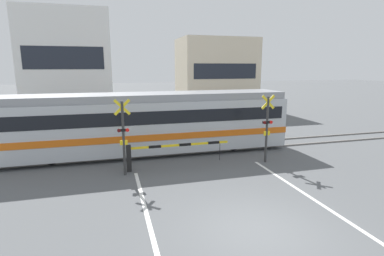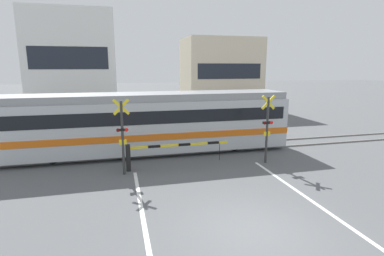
% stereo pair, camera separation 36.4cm
% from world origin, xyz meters
% --- Properties ---
extents(ground_plane, '(160.00, 160.00, 0.00)m').
position_xyz_m(ground_plane, '(0.00, 0.00, 0.00)').
color(ground_plane, '#56595B').
extents(rail_track_near, '(50.00, 0.10, 0.08)m').
position_xyz_m(rail_track_near, '(0.00, 7.84, 0.04)').
color(rail_track_near, gray).
rests_on(rail_track_near, ground_plane).
extents(rail_track_far, '(50.00, 0.10, 0.08)m').
position_xyz_m(rail_track_far, '(0.00, 9.28, 0.04)').
color(rail_track_far, gray).
rests_on(rail_track_far, ground_plane).
extents(road_stripe_left, '(0.14, 9.61, 0.01)m').
position_xyz_m(road_stripe_left, '(-2.87, 0.81, 0.00)').
color(road_stripe_left, white).
rests_on(road_stripe_left, ground_plane).
extents(road_stripe_right, '(0.14, 9.61, 0.01)m').
position_xyz_m(road_stripe_right, '(2.87, 0.81, 0.00)').
color(road_stripe_right, white).
rests_on(road_stripe_right, ground_plane).
extents(commuter_train, '(14.88, 2.66, 3.18)m').
position_xyz_m(commuter_train, '(-1.97, 8.56, 1.70)').
color(commuter_train, '#B7BCC1').
rests_on(commuter_train, ground_plane).
extents(crossing_barrier_near, '(4.70, 0.20, 1.19)m').
position_xyz_m(crossing_barrier_near, '(-1.83, 5.91, 0.83)').
color(crossing_barrier_near, black).
rests_on(crossing_barrier_near, ground_plane).
extents(crossing_barrier_far, '(4.70, 0.20, 1.19)m').
position_xyz_m(crossing_barrier_far, '(1.83, 11.62, 0.83)').
color(crossing_barrier_far, black).
rests_on(crossing_barrier_far, ground_plane).
extents(crossing_signal_left, '(0.68, 0.15, 3.25)m').
position_xyz_m(crossing_signal_left, '(-3.32, 5.52, 1.79)').
color(crossing_signal_left, '#333333').
rests_on(crossing_signal_left, ground_plane).
extents(crossing_signal_right, '(0.68, 0.15, 3.25)m').
position_xyz_m(crossing_signal_right, '(3.32, 5.52, 1.79)').
color(crossing_signal_right, '#333333').
rests_on(crossing_signal_right, ground_plane).
extents(pedestrian, '(0.38, 0.22, 1.65)m').
position_xyz_m(pedestrian, '(1.08, 14.14, 0.95)').
color(pedestrian, '#23232D').
rests_on(pedestrian, ground_plane).
extents(building_left_of_street, '(7.72, 5.63, 9.54)m').
position_xyz_m(building_left_of_street, '(-7.33, 23.81, 4.77)').
color(building_left_of_street, white).
rests_on(building_left_of_street, ground_plane).
extents(building_right_of_street, '(7.75, 5.63, 7.41)m').
position_xyz_m(building_right_of_street, '(7.34, 23.81, 3.71)').
color(building_right_of_street, beige).
rests_on(building_right_of_street, ground_plane).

